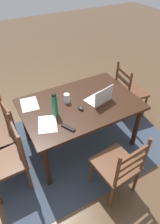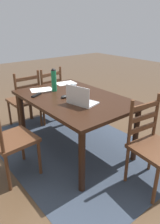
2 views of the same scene
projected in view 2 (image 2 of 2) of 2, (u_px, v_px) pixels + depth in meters
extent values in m
plane|color=brown|center=(75.00, 148.00, 2.96)|extent=(14.00, 14.00, 0.00)
cube|color=#333D4C|center=(75.00, 148.00, 2.96)|extent=(2.53, 1.78, 0.01)
cube|color=black|center=(74.00, 98.00, 2.67)|extent=(1.51, 1.01, 0.04)
cylinder|color=black|center=(136.00, 135.00, 2.59)|extent=(0.07, 0.07, 0.72)
cylinder|color=black|center=(70.00, 104.00, 3.55)|extent=(0.07, 0.07, 0.72)
cylinder|color=black|center=(82.00, 161.00, 2.09)|extent=(0.07, 0.07, 0.72)
cylinder|color=black|center=(22.00, 117.00, 3.06)|extent=(0.07, 0.07, 0.72)
cube|color=#56331E|center=(13.00, 139.00, 2.30)|extent=(0.48, 0.48, 0.04)
cylinder|color=#56331E|center=(22.00, 145.00, 2.64)|extent=(0.04, 0.04, 0.43)
cylinder|color=#56331E|center=(40.00, 158.00, 2.39)|extent=(0.04, 0.04, 0.43)
cylinder|color=#56331E|center=(8.00, 173.00, 2.15)|extent=(0.04, 0.04, 0.43)
cylinder|color=#56331E|center=(0.00, 131.00, 1.95)|extent=(0.04, 0.04, 0.50)
cube|color=#56331E|center=(156.00, 149.00, 2.13)|extent=(0.49, 0.49, 0.04)
cylinder|color=#56331E|center=(155.00, 186.00, 1.98)|extent=(0.04, 0.04, 0.43)
cylinder|color=#56331E|center=(151.00, 154.00, 2.46)|extent=(0.04, 0.04, 0.43)
cylinder|color=#56331E|center=(127.00, 165.00, 2.27)|extent=(0.04, 0.04, 0.43)
cylinder|color=#56331E|center=(156.00, 116.00, 2.28)|extent=(0.04, 0.04, 0.50)
cylinder|color=#56331E|center=(130.00, 124.00, 2.09)|extent=(0.04, 0.04, 0.50)
cube|color=#56331E|center=(143.00, 128.00, 2.22)|extent=(0.07, 0.36, 0.05)
cube|color=#56331E|center=(144.00, 117.00, 2.17)|extent=(0.07, 0.36, 0.05)
cube|color=#56331E|center=(146.00, 106.00, 2.13)|extent=(0.07, 0.36, 0.05)
cube|color=#56331E|center=(24.00, 100.00, 3.45)|extent=(0.45, 0.45, 0.04)
cylinder|color=#56331E|center=(10.00, 113.00, 3.56)|extent=(0.04, 0.04, 0.43)
cylinder|color=#56331E|center=(30.00, 107.00, 3.78)|extent=(0.04, 0.04, 0.43)
cylinder|color=#56331E|center=(19.00, 120.00, 3.29)|extent=(0.04, 0.04, 0.43)
cylinder|color=#56331E|center=(41.00, 114.00, 3.52)|extent=(0.04, 0.04, 0.43)
cylinder|color=#56331E|center=(16.00, 91.00, 3.09)|extent=(0.04, 0.04, 0.50)
cylinder|color=#56331E|center=(39.00, 86.00, 3.32)|extent=(0.04, 0.04, 0.50)
cube|color=#56331E|center=(29.00, 95.00, 3.25)|extent=(0.03, 0.36, 0.05)
cube|color=#56331E|center=(28.00, 87.00, 3.20)|extent=(0.03, 0.36, 0.05)
cube|color=#56331E|center=(27.00, 79.00, 3.15)|extent=(0.03, 0.36, 0.05)
cube|color=#56331E|center=(45.00, 95.00, 3.68)|extent=(0.48, 0.48, 0.04)
cylinder|color=#56331E|center=(31.00, 108.00, 3.77)|extent=(0.04, 0.04, 0.43)
cylinder|color=#56331E|center=(48.00, 102.00, 4.02)|extent=(0.04, 0.04, 0.43)
cylinder|color=#56331E|center=(44.00, 114.00, 3.53)|extent=(0.04, 0.04, 0.43)
cylinder|color=#56331E|center=(61.00, 108.00, 3.77)|extent=(0.04, 0.04, 0.43)
cylinder|color=#56331E|center=(42.00, 86.00, 3.33)|extent=(0.04, 0.04, 0.50)
cylinder|color=#56331E|center=(61.00, 81.00, 3.58)|extent=(0.04, 0.04, 0.50)
cube|color=#56331E|center=(52.00, 89.00, 3.49)|extent=(0.06, 0.36, 0.05)
cube|color=#56331E|center=(52.00, 82.00, 3.44)|extent=(0.06, 0.36, 0.05)
cube|color=#56331E|center=(51.00, 74.00, 3.39)|extent=(0.06, 0.36, 0.05)
cube|color=silver|center=(83.00, 102.00, 2.46)|extent=(0.36, 0.29, 0.02)
cube|color=silver|center=(77.00, 96.00, 2.34)|extent=(0.31, 0.08, 0.21)
cube|color=#A5CCEA|center=(78.00, 95.00, 2.35)|extent=(0.29, 0.07, 0.19)
cylinder|color=#197247|center=(54.00, 81.00, 2.84)|extent=(0.07, 0.07, 0.28)
sphere|color=black|center=(53.00, 71.00, 2.79)|extent=(0.06, 0.06, 0.06)
cylinder|color=silver|center=(74.00, 88.00, 2.80)|extent=(0.08, 0.08, 0.12)
ellipsoid|color=black|center=(64.00, 97.00, 2.63)|extent=(0.06, 0.10, 0.03)
cube|color=black|center=(36.00, 95.00, 2.70)|extent=(0.12, 0.17, 0.02)
cube|color=white|center=(66.00, 83.00, 3.25)|extent=(0.25, 0.32, 0.00)
cube|color=white|center=(42.00, 90.00, 2.94)|extent=(0.29, 0.35, 0.00)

